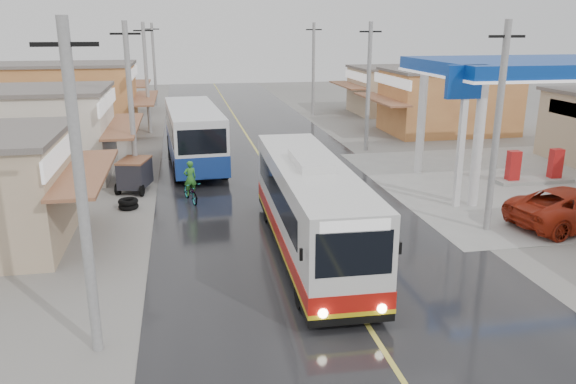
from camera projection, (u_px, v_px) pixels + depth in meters
name	position (u px, v px, depth m)	size (l,w,h in m)	color
ground	(314.00, 242.00, 20.97)	(120.00, 120.00, 0.00)	slate
road	(259.00, 155.00, 35.08)	(12.00, 90.00, 0.02)	black
centre_line	(259.00, 154.00, 35.08)	(0.15, 90.00, 0.01)	#D8CC4C
shopfronts_left	(49.00, 153.00, 35.57)	(11.00, 44.00, 5.20)	tan
shopfronts_right	(504.00, 155.00, 34.96)	(11.00, 44.00, 4.80)	beige
utility_poles_left	(145.00, 156.00, 34.77)	(1.60, 50.00, 8.00)	gray
utility_poles_right	(366.00, 150.00, 36.34)	(1.60, 36.00, 8.00)	gray
coach_bus	(310.00, 207.00, 19.53)	(2.80, 11.32, 3.51)	silver
second_bus	(194.00, 135.00, 31.96)	(3.28, 10.19, 3.34)	silver
jeepney	(575.00, 207.00, 22.47)	(2.58, 5.60, 1.56)	#A12510
cyclist	(191.00, 188.00, 25.54)	(1.11, 1.93, 1.97)	black
tricycle_near	(135.00, 173.00, 27.14)	(1.80, 2.34, 1.60)	#26262D
tyre_stack	(128.00, 204.00, 24.73)	(0.88, 0.88, 0.45)	black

